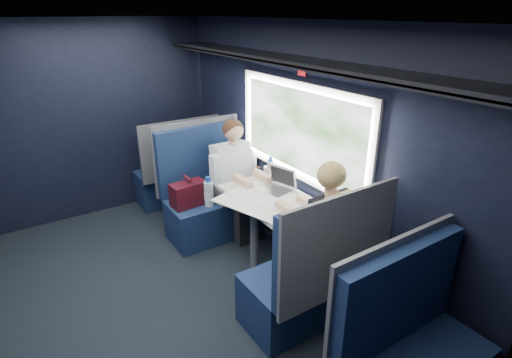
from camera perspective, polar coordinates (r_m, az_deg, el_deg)
ground at (r=3.78m, az=-11.99°, el=-16.47°), size 2.80×4.20×0.01m
room_shell at (r=3.08m, az=-13.84°, el=5.54°), size 3.00×4.40×2.40m
table at (r=3.81m, az=1.67°, el=-3.54°), size 0.62×1.00×0.74m
seat_bay_near at (r=4.50m, az=-6.77°, el=-2.71°), size 1.04×0.62×1.26m
seat_bay_far at (r=3.26m, az=7.93°, el=-14.01°), size 1.04×0.62×1.26m
seat_row_front at (r=5.30m, az=-11.16°, el=0.87°), size 1.04×0.51×1.16m
man at (r=4.36m, az=-2.83°, el=0.77°), size 0.53×0.56×1.32m
woman at (r=3.34m, az=9.63°, el=-6.76°), size 0.53×0.56×1.32m
papers at (r=3.67m, az=1.54°, el=-3.30°), size 0.83×1.00×0.01m
laptop at (r=3.90m, az=3.16°, el=-0.63°), size 0.32×0.36×0.23m
bottle_small at (r=4.13m, az=2.07°, el=1.40°), size 0.07×0.07×0.24m
cup at (r=4.25m, az=1.61°, el=1.18°), size 0.07×0.07×0.10m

